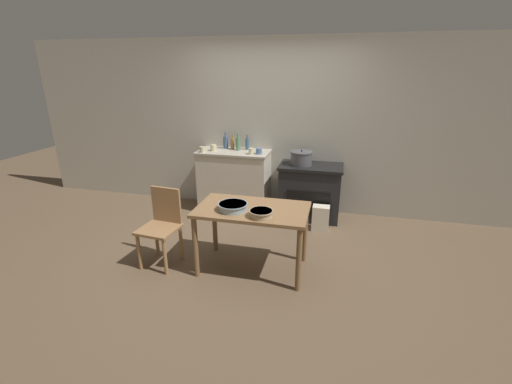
# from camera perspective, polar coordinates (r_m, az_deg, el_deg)

# --- Properties ---
(ground_plane) EXTENTS (14.00, 14.00, 0.00)m
(ground_plane) POSITION_cam_1_polar(r_m,az_deg,el_deg) (4.22, -1.62, -10.15)
(ground_plane) COLOR brown
(wall_back) EXTENTS (8.00, 0.07, 2.55)m
(wall_back) POSITION_cam_1_polar(r_m,az_deg,el_deg) (5.26, 2.84, 10.73)
(wall_back) COLOR #B2AD9E
(wall_back) RESTS_ON ground_plane
(counter_cabinet) EXTENTS (1.08, 0.55, 0.95)m
(counter_cabinet) POSITION_cam_1_polar(r_m,az_deg,el_deg) (5.30, -3.63, 1.86)
(counter_cabinet) COLOR beige
(counter_cabinet) RESTS_ON ground_plane
(stove) EXTENTS (0.90, 0.57, 0.81)m
(stove) POSITION_cam_1_polar(r_m,az_deg,el_deg) (5.11, 8.96, 0.12)
(stove) COLOR black
(stove) RESTS_ON ground_plane
(work_table) EXTENTS (1.18, 0.68, 0.72)m
(work_table) POSITION_cam_1_polar(r_m,az_deg,el_deg) (3.65, -0.63, -4.19)
(work_table) COLOR olive
(work_table) RESTS_ON ground_plane
(chair) EXTENTS (0.44, 0.44, 0.87)m
(chair) POSITION_cam_1_polar(r_m,az_deg,el_deg) (3.99, -15.39, -5.18)
(chair) COLOR #997047
(chair) RESTS_ON ground_plane
(flour_sack) EXTENTS (0.23, 0.16, 0.35)m
(flour_sack) POSITION_cam_1_polar(r_m,az_deg,el_deg) (4.79, 10.71, -4.30)
(flour_sack) COLOR beige
(flour_sack) RESTS_ON ground_plane
(stock_pot) EXTENTS (0.32, 0.32, 0.22)m
(stock_pot) POSITION_cam_1_polar(r_m,az_deg,el_deg) (4.96, 7.57, 5.63)
(stock_pot) COLOR #4C4C51
(stock_pot) RESTS_ON stove
(mixing_bowl_large) EXTENTS (0.24, 0.24, 0.07)m
(mixing_bowl_large) POSITION_cam_1_polar(r_m,az_deg,el_deg) (3.39, 0.86, -3.54)
(mixing_bowl_large) COLOR tan
(mixing_bowl_large) RESTS_ON work_table
(mixing_bowl_small) EXTENTS (0.31, 0.31, 0.07)m
(mixing_bowl_small) POSITION_cam_1_polar(r_m,az_deg,el_deg) (3.55, -3.87, -2.39)
(mixing_bowl_small) COLOR #93A8B2
(mixing_bowl_small) RESTS_ON work_table
(bottle_far_left) EXTENTS (0.06, 0.06, 0.23)m
(bottle_far_left) POSITION_cam_1_polar(r_m,az_deg,el_deg) (5.25, -1.46, 8.04)
(bottle_far_left) COLOR #3D5675
(bottle_far_left) RESTS_ON counter_cabinet
(bottle_left) EXTENTS (0.07, 0.07, 0.26)m
(bottle_left) POSITION_cam_1_polar(r_m,az_deg,el_deg) (5.20, -3.00, 8.06)
(bottle_left) COLOR #517F5B
(bottle_left) RESTS_ON counter_cabinet
(bottle_mid_left) EXTENTS (0.08, 0.08, 0.25)m
(bottle_mid_left) POSITION_cam_1_polar(r_m,az_deg,el_deg) (5.34, -5.07, 8.27)
(bottle_mid_left) COLOR #3D5675
(bottle_mid_left) RESTS_ON counter_cabinet
(bottle_center_left) EXTENTS (0.06, 0.06, 0.22)m
(bottle_center_left) POSITION_cam_1_polar(r_m,az_deg,el_deg) (5.29, -3.92, 8.06)
(bottle_center_left) COLOR olive
(bottle_center_left) RESTS_ON counter_cabinet
(cup_center) EXTENTS (0.09, 0.09, 0.08)m
(cup_center) POSITION_cam_1_polar(r_m,az_deg,el_deg) (4.97, 0.49, 6.83)
(cup_center) COLOR #4C6B99
(cup_center) RESTS_ON counter_cabinet
(cup_center_right) EXTENTS (0.07, 0.07, 0.09)m
(cup_center_right) POSITION_cam_1_polar(r_m,az_deg,el_deg) (4.95, -0.85, 6.81)
(cup_center_right) COLOR beige
(cup_center_right) RESTS_ON counter_cabinet
(cup_mid_right) EXTENTS (0.09, 0.09, 0.09)m
(cup_mid_right) POSITION_cam_1_polar(r_m,az_deg,el_deg) (5.21, -7.10, 7.33)
(cup_mid_right) COLOR beige
(cup_mid_right) RESTS_ON counter_cabinet
(cup_right) EXTENTS (0.08, 0.08, 0.08)m
(cup_right) POSITION_cam_1_polar(r_m,az_deg,el_deg) (5.14, -8.92, 7.01)
(cup_right) COLOR beige
(cup_right) RESTS_ON counter_cabinet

